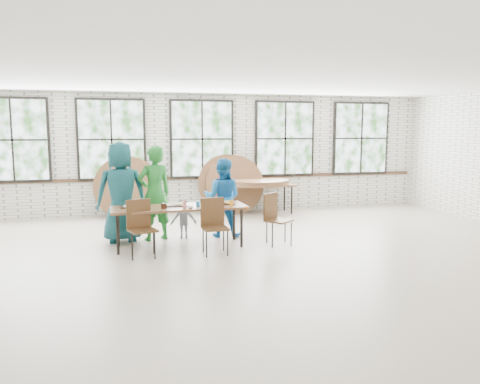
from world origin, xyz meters
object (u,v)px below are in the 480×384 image
at_px(dining_table, 179,209).
at_px(chair_near_right, 214,221).
at_px(chair_near_left, 141,223).
at_px(storage_table, 259,187).

distance_m(dining_table, chair_near_right, 0.79).
distance_m(chair_near_left, chair_near_right, 1.23).
distance_m(dining_table, chair_near_left, 0.85).
bearing_deg(dining_table, chair_near_left, -148.36).
bearing_deg(storage_table, chair_near_left, -133.94).
xyz_separation_m(dining_table, chair_near_left, (-0.70, -0.47, -0.13)).
height_order(dining_table, chair_near_right, chair_near_right).
relative_size(chair_near_left, chair_near_right, 1.00).
bearing_deg(chair_near_right, dining_table, 129.11).
bearing_deg(chair_near_left, chair_near_right, -22.85).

